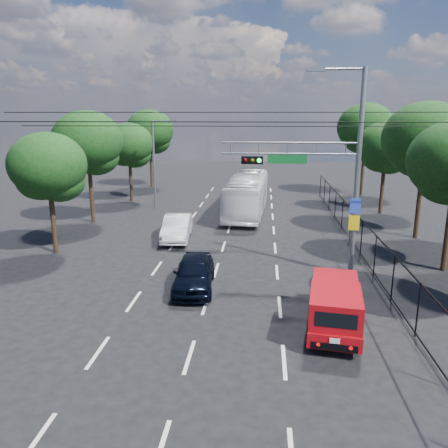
# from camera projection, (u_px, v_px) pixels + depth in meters

# --- Properties ---
(ground) EXTENTS (120.00, 120.00, 0.00)m
(ground) POSITION_uv_depth(u_px,v_px,m) (189.00, 357.00, 13.90)
(ground) COLOR black
(ground) RESTS_ON ground
(lane_markings) EXTENTS (6.12, 38.00, 0.01)m
(lane_markings) POSITION_uv_depth(u_px,v_px,m) (226.00, 237.00, 27.42)
(lane_markings) COLOR beige
(lane_markings) RESTS_ON ground
(signal_mast) EXTENTS (6.43, 0.39, 9.50)m
(signal_mast) POSITION_uv_depth(u_px,v_px,m) (331.00, 165.00, 19.87)
(signal_mast) COLOR slate
(signal_mast) RESTS_ON ground
(streetlight_left) EXTENTS (2.09, 0.22, 7.08)m
(streetlight_left) POSITION_uv_depth(u_px,v_px,m) (156.00, 160.00, 34.73)
(streetlight_left) COLOR slate
(streetlight_left) RESTS_ON ground
(utility_wires) EXTENTS (22.00, 5.04, 0.74)m
(utility_wires) POSITION_uv_depth(u_px,v_px,m) (217.00, 120.00, 20.66)
(utility_wires) COLOR black
(utility_wires) RESTS_ON ground
(fence_right) EXTENTS (0.06, 34.03, 2.00)m
(fence_right) POSITION_uv_depth(u_px,v_px,m) (357.00, 232.00, 24.74)
(fence_right) COLOR black
(fence_right) RESTS_ON ground
(tree_right_c) EXTENTS (5.10, 5.10, 8.29)m
(tree_right_c) POSITION_uv_depth(u_px,v_px,m) (425.00, 145.00, 25.98)
(tree_right_c) COLOR black
(tree_right_c) RESTS_ON ground
(tree_right_d) EXTENTS (4.32, 4.32, 7.02)m
(tree_right_d) POSITION_uv_depth(u_px,v_px,m) (386.00, 150.00, 32.99)
(tree_right_d) COLOR black
(tree_right_d) RESTS_ON ground
(tree_right_e) EXTENTS (5.28, 5.28, 8.58)m
(tree_right_e) POSITION_uv_depth(u_px,v_px,m) (366.00, 132.00, 40.43)
(tree_right_e) COLOR black
(tree_right_e) RESTS_ON ground
(tree_left_b) EXTENTS (4.08, 4.08, 6.63)m
(tree_left_b) POSITION_uv_depth(u_px,v_px,m) (49.00, 171.00, 23.26)
(tree_left_b) COLOR black
(tree_left_b) RESTS_ON ground
(tree_left_c) EXTENTS (4.80, 4.80, 7.80)m
(tree_left_c) POSITION_uv_depth(u_px,v_px,m) (88.00, 146.00, 29.87)
(tree_left_c) COLOR black
(tree_left_c) RESTS_ON ground
(tree_left_d) EXTENTS (4.20, 4.20, 6.83)m
(tree_left_d) POSITION_uv_depth(u_px,v_px,m) (129.00, 147.00, 37.73)
(tree_left_d) COLOR black
(tree_left_d) RESTS_ON ground
(tree_left_e) EXTENTS (4.92, 4.92, 7.99)m
(tree_left_e) POSITION_uv_depth(u_px,v_px,m) (150.00, 134.00, 45.28)
(tree_left_e) COLOR black
(tree_left_e) RESTS_ON ground
(red_pickup) EXTENTS (2.33, 4.87, 1.75)m
(red_pickup) POSITION_uv_depth(u_px,v_px,m) (335.00, 304.00, 15.53)
(red_pickup) COLOR black
(red_pickup) RESTS_ON ground
(navy_hatchback) EXTENTS (1.98, 4.34, 1.44)m
(navy_hatchback) POSITION_uv_depth(u_px,v_px,m) (194.00, 273.00, 19.22)
(navy_hatchback) COLOR black
(navy_hatchback) RESTS_ON ground
(white_bus) EXTENTS (3.19, 11.01, 3.03)m
(white_bus) POSITION_uv_depth(u_px,v_px,m) (247.00, 194.00, 33.69)
(white_bus) COLOR silver
(white_bus) RESTS_ON ground
(white_van) EXTENTS (1.93, 4.60, 1.48)m
(white_van) POSITION_uv_depth(u_px,v_px,m) (177.00, 227.00, 26.85)
(white_van) COLOR silver
(white_van) RESTS_ON ground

